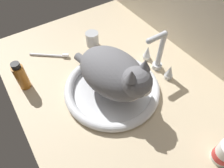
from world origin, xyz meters
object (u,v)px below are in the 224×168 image
at_px(faucet, 158,56).
at_px(metal_jar, 92,39).
at_px(toothbrush, 50,55).
at_px(sink_basin, 112,89).
at_px(amber_bottle, 21,76).
at_px(cat, 116,74).

relative_size(faucet, metal_jar, 2.80).
bearing_deg(toothbrush, metal_jar, 79.83).
distance_m(sink_basin, metal_jar, 0.28).
bearing_deg(amber_bottle, sink_basin, 52.50).
bearing_deg(faucet, sink_basin, -90.00).
bearing_deg(cat, toothbrush, -159.34).
bearing_deg(cat, amber_bottle, -129.45).
xyz_separation_m(sink_basin, amber_bottle, (-0.20, -0.26, 0.04)).
xyz_separation_m(sink_basin, toothbrush, (-0.30, -0.12, -0.01)).
xyz_separation_m(sink_basin, cat, (0.02, 0.00, 0.09)).
bearing_deg(sink_basin, cat, 11.73).
bearing_deg(sink_basin, toothbrush, -158.85).
height_order(cat, metal_jar, cat).
relative_size(faucet, amber_bottle, 1.50).
bearing_deg(toothbrush, amber_bottle, -53.75).
bearing_deg(amber_bottle, toothbrush, 126.25).
xyz_separation_m(faucet, amber_bottle, (-0.20, -0.47, -0.01)).
distance_m(cat, metal_jar, 0.30).
distance_m(sink_basin, amber_bottle, 0.33).
bearing_deg(amber_bottle, cat, 50.55).
relative_size(sink_basin, metal_jar, 5.49).
height_order(sink_basin, toothbrush, sink_basin).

